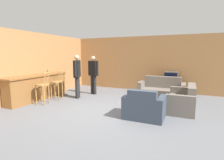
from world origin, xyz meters
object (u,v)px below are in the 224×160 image
tv_unit (171,88)px  book_on_table (147,94)px  person_by_window (93,73)px  armchair_near (144,108)px  person_by_counter (77,74)px  bar_chair_mid (57,83)px  bottle (48,71)px  bar_chair_near (43,87)px  couch_far (161,91)px  tv (171,77)px  coffee_table (148,96)px  loveseat_right (183,101)px

tv_unit → book_on_table: 2.43m
tv_unit → person_by_window: (-3.12, -1.34, 0.68)m
armchair_near → person_by_counter: bearing=158.8°
bar_chair_mid → bottle: bearing=166.9°
bar_chair_near → person_by_counter: 1.40m
couch_far → bottle: bottle is taller
bottle → couch_far: bearing=21.9°
armchair_near → tv: size_ratio=1.87×
bar_chair_mid → book_on_table: bar_chair_mid is taller
bar_chair_near → tv: size_ratio=1.97×
tv → book_on_table: bearing=-102.6°
couch_far → person_by_window: person_by_window is taller
tv_unit → person_by_window: 3.47m
coffee_table → tv: tv is taller
coffee_table → tv_unit: 2.24m
book_on_table → tv_unit: bearing=77.4°
bar_chair_near → loveseat_right: bearing=15.4°
person_by_window → bottle: bearing=-138.9°
bar_chair_mid → person_by_counter: person_by_counter is taller
armchair_near → loveseat_right: (0.94, 1.20, -0.00)m
bottle → book_on_table: bottle is taller
bar_chair_mid → armchair_near: 3.68m
bar_chair_near → book_on_table: bar_chair_near is taller
coffee_table → bar_chair_mid: bearing=-171.3°
tv → person_by_counter: (-3.35, -2.23, 0.21)m
bar_chair_near → tv: (3.96, 3.44, 0.14)m
armchair_near → book_on_table: size_ratio=6.26×
loveseat_right → person_by_window: bearing=167.1°
loveseat_right → book_on_table: 1.13m
person_by_counter → bottle: bearing=-163.6°
book_on_table → person_by_counter: (-2.82, 0.14, 0.54)m
bar_chair_mid → coffee_table: size_ratio=1.26×
tv_unit → book_on_table: tv_unit is taller
couch_far → tv: size_ratio=3.11×
coffee_table → tv: (0.51, 2.18, 0.41)m
couch_far → tv_unit: size_ratio=1.48×
armchair_near → tv: 3.44m
bar_chair_near → person_by_counter: person_by_counter is taller
book_on_table → couch_far: bearing=80.0°
coffee_table → tv_unit: bearing=76.9°
bottle → person_by_counter: person_by_counter is taller
couch_far → person_by_counter: person_by_counter is taller
book_on_table → person_by_window: 2.83m
loveseat_right → tv_unit: 2.27m
tv_unit → person_by_window: size_ratio=0.72×
bar_chair_mid → couch_far: bar_chair_mid is taller
couch_far → armchair_near: couch_far is taller
bar_chair_near → book_on_table: 3.60m
bar_chair_near → person_by_window: bearing=68.2°
person_by_counter → person_by_window: bearing=75.7°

